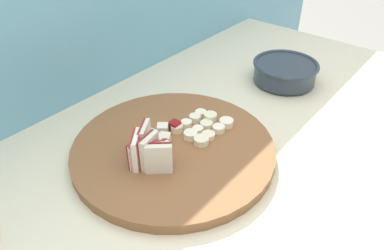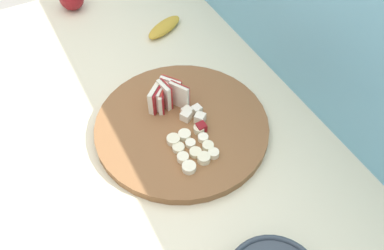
{
  "view_description": "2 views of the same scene",
  "coord_description": "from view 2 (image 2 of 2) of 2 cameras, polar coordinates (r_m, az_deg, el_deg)",
  "views": [
    {
      "loc": [
        -0.45,
        -0.28,
        1.4
      ],
      "look_at": [
        -0.01,
        0.07,
        0.99
      ],
      "focal_mm": 34.22,
      "sensor_mm": 36.0,
      "label": 1
    },
    {
      "loc": [
        0.5,
        -0.16,
        1.65
      ],
      "look_at": [
        -0.0,
        0.11,
        0.98
      ],
      "focal_mm": 38.05,
      "sensor_mm": 36.0,
      "label": 2
    }
  ],
  "objects": [
    {
      "name": "tile_backsplash",
      "position": [
        1.21,
        13.4,
        -2.71
      ],
      "size": [
        2.4,
        0.04,
        1.44
      ],
      "primitive_type": "cube",
      "color": "#6BADC6",
      "rests_on": "ground"
    },
    {
      "name": "apple_wedge_fan",
      "position": [
        0.94,
        -3.71,
        4.2
      ],
      "size": [
        0.08,
        0.09,
        0.07
      ],
      "color": "maroon",
      "rests_on": "cutting_board"
    },
    {
      "name": "cutting_board",
      "position": [
        0.93,
        -1.43,
        -0.19
      ],
      "size": [
        0.4,
        0.4,
        0.02
      ],
      "primitive_type": "cylinder",
      "color": "brown",
      "rests_on": "tiled_countertop"
    },
    {
      "name": "apple_dice_pile",
      "position": [
        0.92,
        0.26,
        1.2
      ],
      "size": [
        0.08,
        0.06,
        0.02
      ],
      "color": "#EFE5CC",
      "rests_on": "cutting_board"
    },
    {
      "name": "banana_peel",
      "position": [
        1.2,
        -3.91,
        13.53
      ],
      "size": [
        0.1,
        0.14,
        0.02
      ],
      "primitive_type": "ellipsoid",
      "rotation": [
        0.0,
        0.0,
        2.03
      ],
      "color": "gold",
      "rests_on": "tiled_countertop"
    },
    {
      "name": "banana_slice_rows",
      "position": [
        0.87,
        0.11,
        -3.21
      ],
      "size": [
        0.11,
        0.09,
        0.02
      ],
      "color": "beige",
      "rests_on": "cutting_board"
    },
    {
      "name": "tiled_countertop",
      "position": [
        1.3,
        -4.25,
        -16.58
      ],
      "size": [
        1.44,
        0.8,
        0.94
      ],
      "color": "beige",
      "rests_on": "ground"
    }
  ]
}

